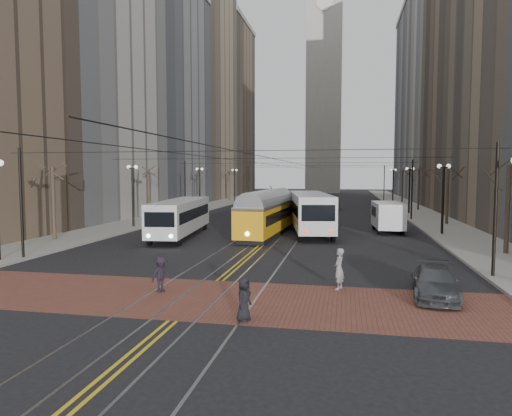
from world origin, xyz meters
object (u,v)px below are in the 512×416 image
at_px(clock_tower, 325,56).
at_px(cargo_van, 388,217).
at_px(sedan_silver, 332,204).
at_px(pedestrian_b, 339,269).
at_px(sedan_grey, 326,217).
at_px(rear_bus, 310,213).
at_px(sedan_parked, 435,282).
at_px(streetcar, 267,217).
at_px(pedestrian_a, 244,299).
at_px(pedestrian_d, 161,274).
at_px(transit_bus, 181,218).

bearing_deg(clock_tower, cargo_van, -83.44).
height_order(cargo_van, sedan_silver, cargo_van).
bearing_deg(pedestrian_b, sedan_grey, -158.73).
bearing_deg(rear_bus, sedan_grey, 68.16).
xyz_separation_m(sedan_parked, pedestrian_b, (-3.92, 0.50, 0.30)).
relative_size(streetcar, pedestrian_a, 8.14).
bearing_deg(sedan_grey, clock_tower, 101.88).
relative_size(sedan_grey, pedestrian_d, 3.20).
relative_size(sedan_parked, pedestrian_b, 2.36).
bearing_deg(streetcar, sedan_parked, -56.87).
height_order(sedan_silver, sedan_parked, sedan_silver).
distance_m(streetcar, cargo_van, 10.77).
distance_m(clock_tower, rear_bus, 91.04).
bearing_deg(cargo_van, sedan_parked, -92.85).
distance_m(sedan_parked, pedestrian_d, 11.49).
xyz_separation_m(clock_tower, cargo_van, (9.49, -82.47, -34.67)).
bearing_deg(sedan_grey, streetcar, -112.16).
relative_size(cargo_van, pedestrian_b, 3.20).
bearing_deg(pedestrian_d, sedan_grey, 18.72).
distance_m(transit_bus, pedestrian_a, 22.05).
relative_size(clock_tower, pedestrian_d, 42.79).
height_order(streetcar, sedan_grey, streetcar).
height_order(clock_tower, sedan_parked, clock_tower).
xyz_separation_m(clock_tower, streetcar, (-0.50, -86.50, -34.50)).
relative_size(transit_bus, sedan_parked, 2.74).
bearing_deg(transit_bus, clock_tower, 78.85).
bearing_deg(clock_tower, sedan_silver, -86.12).
height_order(pedestrian_a, pedestrian_b, pedestrian_b).
xyz_separation_m(transit_bus, cargo_van, (16.75, 6.22, -0.19)).
bearing_deg(sedan_parked, pedestrian_b, 178.68).
xyz_separation_m(rear_bus, sedan_grey, (1.14, 5.24, -0.86)).
distance_m(rear_bus, sedan_silver, 25.29).
xyz_separation_m(sedan_parked, pedestrian_a, (-7.08, -4.50, 0.15)).
height_order(clock_tower, pedestrian_a, clock_tower).
bearing_deg(rear_bus, pedestrian_a, -100.58).
relative_size(sedan_parked, pedestrian_a, 2.82).
height_order(pedestrian_a, pedestrian_d, pedestrian_d).
height_order(transit_bus, pedestrian_d, transit_bus).
bearing_deg(pedestrian_b, transit_bus, -121.50).
height_order(transit_bus, cargo_van, transit_bus).
xyz_separation_m(transit_bus, pedestrian_d, (5.36, -16.75, -0.69)).
bearing_deg(transit_bus, sedan_parked, -48.88).
distance_m(pedestrian_a, pedestrian_b, 5.92).
xyz_separation_m(rear_bus, pedestrian_d, (-4.76, -21.15, -0.91)).
bearing_deg(sedan_silver, pedestrian_d, -90.57).
relative_size(transit_bus, streetcar, 0.95).
bearing_deg(cargo_van, pedestrian_d, -119.26).
xyz_separation_m(rear_bus, pedestrian_a, (-0.44, -24.20, -0.92)).
relative_size(rear_bus, pedestrian_d, 8.43).
xyz_separation_m(streetcar, sedan_grey, (4.50, 7.45, -0.62)).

